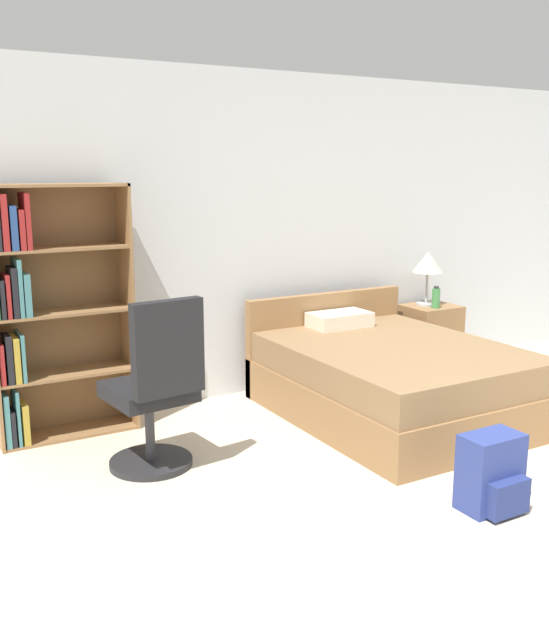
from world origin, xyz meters
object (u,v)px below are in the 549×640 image
at_px(bed, 389,378).
at_px(backpack_blue, 492,474).
at_px(office_chair, 156,392).
at_px(bookshelf, 42,309).
at_px(water_bottle, 436,298).
at_px(nightstand, 429,338).
at_px(table_lamp, 428,264).

xyz_separation_m(bed, backpack_blue, (-0.49, -1.51, -0.08)).
xyz_separation_m(office_chair, backpack_blue, (1.41, -1.40, -0.31)).
distance_m(bookshelf, office_chair, 1.10).
height_order(office_chair, water_bottle, office_chair).
bearing_deg(office_chair, bed, 3.35).
bearing_deg(office_chair, nightstand, 16.62).
bearing_deg(table_lamp, bookshelf, -179.67).
bearing_deg(bookshelf, nightstand, -0.33).
relative_size(office_chair, backpack_blue, 2.58).
height_order(bookshelf, table_lamp, bookshelf).
bearing_deg(office_chair, bookshelf, 116.43).
bearing_deg(nightstand, table_lamp, 123.00).
height_order(bookshelf, backpack_blue, bookshelf).
relative_size(nightstand, backpack_blue, 1.42).
bearing_deg(bed, nightstand, 35.40).
relative_size(table_lamp, backpack_blue, 1.15).
distance_m(nightstand, backpack_blue, 2.79).
distance_m(bookshelf, backpack_blue, 3.05).
xyz_separation_m(bookshelf, bed, (2.35, -0.80, -0.63)).
xyz_separation_m(bed, office_chair, (-1.90, -0.11, 0.22)).
bearing_deg(table_lamp, office_chair, -162.56).
distance_m(table_lamp, backpack_blue, 2.92).
height_order(bed, water_bottle, same).
distance_m(bookshelf, bed, 2.57).
bearing_deg(nightstand, backpack_blue, -124.80).
bearing_deg(nightstand, water_bottle, -111.66).
distance_m(office_chair, water_bottle, 3.07).
bearing_deg(office_chair, water_bottle, 14.97).
xyz_separation_m(bed, table_lamp, (1.08, 0.82, 0.70)).
bearing_deg(water_bottle, office_chair, -165.03).
bearing_deg(water_bottle, nightstand, 68.34).
bearing_deg(bookshelf, backpack_blue, -51.11).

